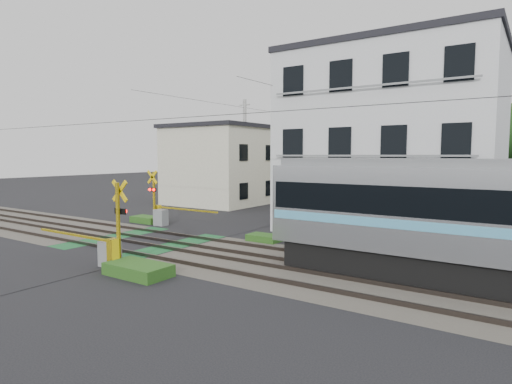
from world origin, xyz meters
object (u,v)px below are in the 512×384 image
Objects in this scene: crossing_signal_far at (160,213)px; pedestrian at (359,188)px; crossing_signal_near at (110,247)px; apartment_block at (393,141)px.

crossing_signal_far is 23.12m from pedestrian.
crossing_signal_near is 1.00× the size of crossing_signal_far.
crossing_signal_near is 3.00× the size of pedestrian.
pedestrian is at bearing 93.95° from crossing_signal_near.
crossing_signal_far is 13.14m from apartment_block.
crossing_signal_far is 3.00× the size of pedestrian.
apartment_block reaches higher than crossing_signal_far.
crossing_signal_far reaches higher than pedestrian.
crossing_signal_near is at bearing -54.71° from crossing_signal_far.
apartment_block is (11.09, 5.84, 3.94)m from crossing_signal_far.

